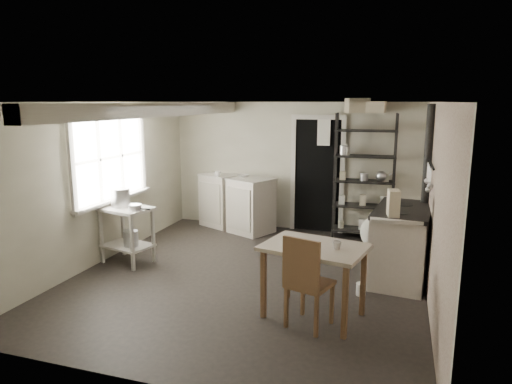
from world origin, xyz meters
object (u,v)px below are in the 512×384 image
(shelf_rack, at_px, (364,183))
(chair, at_px, (310,282))
(stove, at_px, (401,247))
(base_cabinets, at_px, (236,204))
(work_table, at_px, (314,283))
(stockpot, at_px, (120,198))
(flour_sack, at_px, (373,233))
(prep_table, at_px, (127,236))

(shelf_rack, xyz_separation_m, chair, (-0.25, -3.40, -0.46))
(stove, bearing_deg, chair, -112.13)
(base_cabinets, bearing_deg, work_table, -31.88)
(stockpot, relative_size, flour_sack, 0.59)
(prep_table, bearing_deg, work_table, -16.68)
(shelf_rack, bearing_deg, stove, -73.62)
(stockpot, distance_m, work_table, 3.17)
(stockpot, height_order, stove, stockpot)
(prep_table, height_order, base_cabinets, base_cabinets)
(base_cabinets, height_order, flour_sack, base_cabinets)
(stockpot, bearing_deg, stove, 7.47)
(work_table, relative_size, flour_sack, 2.14)
(base_cabinets, distance_m, shelf_rack, 2.31)
(stockpot, bearing_deg, flour_sack, 27.28)
(stockpot, relative_size, stove, 0.24)
(stockpot, xyz_separation_m, chair, (2.99, -1.12, -0.45))
(base_cabinets, height_order, shelf_rack, shelf_rack)
(stockpot, xyz_separation_m, base_cabinets, (0.98, 2.16, -0.48))
(chair, distance_m, flour_sack, 2.95)
(prep_table, distance_m, work_table, 3.01)
(prep_table, height_order, stove, stove)
(base_cabinets, height_order, work_table, base_cabinets)
(stockpot, distance_m, stove, 3.94)
(stockpot, xyz_separation_m, shelf_rack, (3.23, 2.28, 0.01))
(stockpot, relative_size, shelf_rack, 0.14)
(shelf_rack, relative_size, stove, 1.74)
(prep_table, relative_size, base_cabinets, 0.55)
(prep_table, xyz_separation_m, base_cabinets, (0.88, 2.19, 0.06))
(chair, xyz_separation_m, flour_sack, (0.47, 2.90, -0.24))
(stove, distance_m, flour_sack, 1.36)
(flour_sack, bearing_deg, base_cabinets, 171.34)
(prep_table, relative_size, shelf_rack, 0.39)
(prep_table, height_order, work_table, prep_table)
(prep_table, xyz_separation_m, shelf_rack, (3.13, 2.32, 0.55))
(stockpot, relative_size, work_table, 0.27)
(work_table, bearing_deg, flour_sack, 80.10)
(prep_table, height_order, shelf_rack, shelf_rack)
(stove, bearing_deg, stockpot, -165.99)
(prep_table, distance_m, base_cabinets, 2.36)
(prep_table, height_order, flour_sack, prep_table)
(work_table, bearing_deg, chair, -89.85)
(prep_table, relative_size, flour_sack, 1.66)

